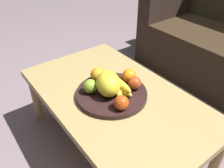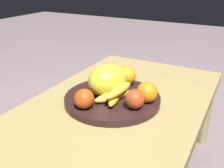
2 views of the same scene
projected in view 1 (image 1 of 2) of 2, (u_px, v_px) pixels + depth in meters
ground_plane at (114, 145)px, 1.40m from camera, size 8.00×8.00×0.00m
coffee_table at (114, 101)px, 1.20m from camera, size 1.04×0.62×0.39m
fruit_bowl at (112, 94)px, 1.15m from camera, size 0.36×0.36×0.03m
melon_large_front at (108, 83)px, 1.11m from camera, size 0.19×0.17×0.12m
orange_front at (129, 76)px, 1.20m from camera, size 0.07×0.07×0.07m
orange_left at (98, 75)px, 1.20m from camera, size 0.08×0.08×0.08m
apple_front at (121, 103)px, 1.03m from camera, size 0.07×0.07×0.07m
apple_left at (135, 83)px, 1.15m from camera, size 0.07×0.07×0.07m
apple_right at (90, 86)px, 1.13m from camera, size 0.07×0.07×0.07m
banana_bunch at (120, 88)px, 1.13m from camera, size 0.15×0.10×0.06m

